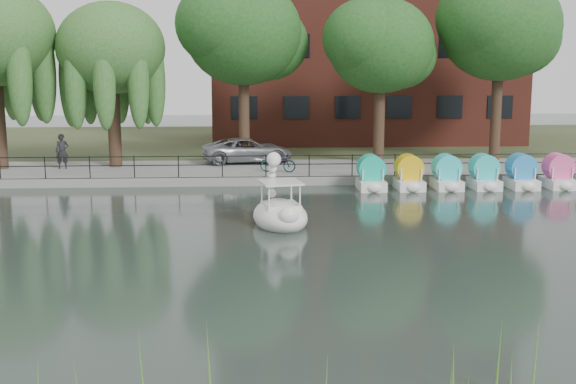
{
  "coord_description": "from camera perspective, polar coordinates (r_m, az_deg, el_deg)",
  "views": [
    {
      "loc": [
        -0.83,
        -19.61,
        5.51
      ],
      "look_at": [
        0.5,
        4.0,
        1.3
      ],
      "focal_mm": 45.0,
      "sensor_mm": 36.0,
      "label": 1
    }
  ],
  "objects": [
    {
      "name": "swan_boat",
      "position": [
        24.91,
        -0.65,
        -1.43
      ],
      "size": [
        2.32,
        3.17,
        2.44
      ],
      "rotation": [
        0.0,
        0.0,
        0.19
      ],
      "color": "white",
      "rests_on": "ground_plane"
    },
    {
      "name": "bicycle",
      "position": [
        34.54,
        -0.81,
        2.42
      ],
      "size": [
        1.02,
        1.82,
        1.0
      ],
      "primitive_type": "imported",
      "rotation": [
        0.0,
        0.0,
        1.31
      ],
      "color": "gray",
      "rests_on": "promenade"
    },
    {
      "name": "promenade",
      "position": [
        36.01,
        -1.87,
        1.61
      ],
      "size": [
        40.0,
        6.0,
        0.4
      ],
      "primitive_type": "cube",
      "color": "gray",
      "rests_on": "ground_plane"
    },
    {
      "name": "pedestrian",
      "position": [
        37.22,
        -17.42,
        3.27
      ],
      "size": [
        0.8,
        0.62,
        1.98
      ],
      "primitive_type": "imported",
      "rotation": [
        0.0,
        0.0,
        0.21
      ],
      "color": "black",
      "rests_on": "promenade"
    },
    {
      "name": "pedal_boat_row",
      "position": [
        33.44,
        15.23,
        1.31
      ],
      "size": [
        11.35,
        1.7,
        1.4
      ],
      "color": "white",
      "rests_on": "ground_plane"
    },
    {
      "name": "kerb",
      "position": [
        33.1,
        -1.75,
        0.86
      ],
      "size": [
        40.0,
        0.25,
        0.4
      ],
      "primitive_type": "cube",
      "color": "gray",
      "rests_on": "ground_plane"
    },
    {
      "name": "broadleaf_center",
      "position": [
        37.64,
        -3.56,
        12.43
      ],
      "size": [
        6.0,
        6.0,
        9.25
      ],
      "color": "#473323",
      "rests_on": "promenade"
    },
    {
      "name": "apartment_building",
      "position": [
        50.34,
        5.92,
        14.42
      ],
      "size": [
        20.0,
        10.07,
        18.0
      ],
      "color": "#4C1E16",
      "rests_on": "land_strip"
    },
    {
      "name": "ground_plane",
      "position": [
        20.38,
        -0.77,
        -5.59
      ],
      "size": [
        120.0,
        120.0,
        0.0
      ],
      "primitive_type": "plane",
      "color": "#38463F"
    },
    {
      "name": "willow_mid",
      "position": [
        37.22,
        -13.8,
        10.94
      ],
      "size": [
        5.32,
        5.32,
        8.15
      ],
      "color": "#473323",
      "rests_on": "promenade"
    },
    {
      "name": "broadleaf_right",
      "position": [
        37.74,
        7.35,
        11.34
      ],
      "size": [
        5.4,
        5.4,
        8.32
      ],
      "color": "#473323",
      "rests_on": "promenade"
    },
    {
      "name": "railing",
      "position": [
        33.16,
        -1.76,
        2.52
      ],
      "size": [
        32.0,
        0.05,
        1.0
      ],
      "color": "black",
      "rests_on": "promenade"
    },
    {
      "name": "broadleaf_far",
      "position": [
        40.42,
        16.43,
        12.37
      ],
      "size": [
        6.3,
        6.3,
        9.71
      ],
      "color": "#473323",
      "rests_on": "promenade"
    },
    {
      "name": "land_strip",
      "position": [
        49.9,
        -2.26,
        3.95
      ],
      "size": [
        60.0,
        22.0,
        0.36
      ],
      "primitive_type": "cube",
      "color": "#47512D",
      "rests_on": "ground_plane"
    },
    {
      "name": "minivan",
      "position": [
        37.87,
        -3.22,
        3.46
      ],
      "size": [
        3.41,
        5.74,
        1.5
      ],
      "primitive_type": "imported",
      "rotation": [
        0.0,
        0.0,
        1.75
      ],
      "color": "gray",
      "rests_on": "promenade"
    }
  ]
}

